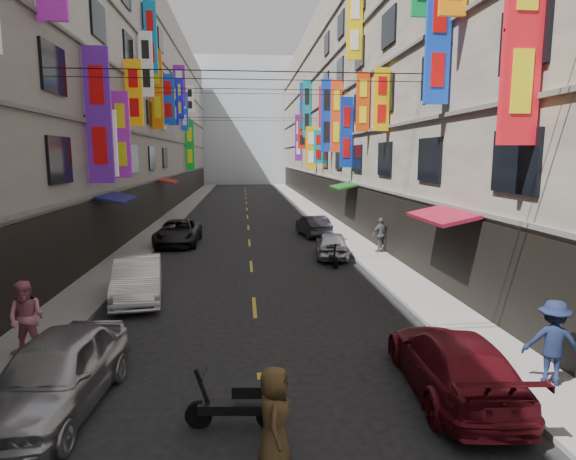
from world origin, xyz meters
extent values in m
cube|color=slate|center=(-6.00, 42.00, 0.06)|extent=(2.00, 90.00, 0.12)
cube|color=slate|center=(6.00, 42.00, 0.06)|extent=(2.00, 90.00, 0.12)
cube|color=gray|center=(-12.00, 42.00, 9.50)|extent=(10.00, 90.00, 19.00)
cube|color=black|center=(-6.95, 42.00, 1.50)|extent=(0.12, 85.50, 3.00)
cube|color=#66635E|center=(-6.94, 42.00, 3.20)|extent=(0.16, 90.00, 0.14)
cube|color=#66635E|center=(-6.94, 42.00, 6.40)|extent=(0.16, 90.00, 0.14)
cube|color=#66635E|center=(-6.94, 42.00, 9.60)|extent=(0.16, 90.00, 0.14)
cube|color=#66635E|center=(-6.94, 42.00, 12.80)|extent=(0.16, 90.00, 0.14)
cube|color=#66635E|center=(-6.94, 42.00, 16.00)|extent=(0.16, 90.00, 0.14)
cube|color=#AEA392|center=(12.00, 42.00, 9.50)|extent=(10.00, 90.00, 19.00)
cube|color=black|center=(6.95, 42.00, 1.50)|extent=(0.12, 85.50, 3.00)
cube|color=#66635E|center=(6.94, 42.00, 3.20)|extent=(0.16, 90.00, 0.14)
cube|color=#66635E|center=(6.94, 42.00, 6.40)|extent=(0.16, 90.00, 0.14)
cube|color=#66635E|center=(6.94, 42.00, 9.60)|extent=(0.16, 90.00, 0.14)
cube|color=#66635E|center=(6.94, 42.00, 12.80)|extent=(0.16, 90.00, 0.14)
cube|color=#66635E|center=(6.94, 42.00, 16.00)|extent=(0.16, 90.00, 0.14)
cube|color=#B1BAC5|center=(0.00, 92.00, 11.00)|extent=(18.00, 8.00, 22.00)
cube|color=red|center=(6.43, 14.17, 7.91)|extent=(0.95, 0.18, 5.41)
cylinder|color=black|center=(6.48, 14.17, 7.91)|extent=(1.05, 0.08, 0.08)
cube|color=blue|center=(6.47, 19.52, 8.81)|extent=(0.86, 0.18, 4.10)
cylinder|color=black|center=(6.52, 19.52, 8.81)|extent=(0.96, 0.08, 0.08)
cube|color=#4B1783|center=(-6.37, 24.18, 6.63)|extent=(1.05, 0.18, 5.68)
cylinder|color=black|center=(-6.42, 24.18, 6.63)|extent=(1.15, 0.08, 0.08)
cube|color=white|center=(-6.53, 26.07, 5.53)|extent=(0.75, 0.18, 3.06)
cylinder|color=black|center=(-6.58, 26.07, 5.53)|extent=(0.85, 0.08, 0.08)
cube|color=#DEA10B|center=(6.52, 26.45, 7.70)|extent=(0.76, 0.18, 3.03)
cylinder|color=black|center=(6.57, 26.45, 7.70)|extent=(0.86, 0.08, 0.08)
cube|color=purple|center=(-6.46, 28.23, 6.00)|extent=(0.88, 0.18, 4.33)
cylinder|color=black|center=(-6.51, 28.23, 6.00)|extent=(0.98, 0.08, 0.08)
cube|color=red|center=(6.53, 30.24, 8.00)|extent=(0.74, 0.18, 3.29)
cylinder|color=black|center=(6.58, 30.24, 8.00)|extent=(0.84, 0.08, 0.08)
cube|color=orange|center=(-6.43, 31.56, 8.50)|extent=(0.94, 0.18, 3.69)
cylinder|color=black|center=(-6.48, 31.56, 8.50)|extent=(1.04, 0.08, 0.08)
cube|color=#DDB70B|center=(6.43, 32.28, 12.67)|extent=(0.93, 0.18, 3.98)
cylinder|color=black|center=(6.48, 32.28, 12.67)|extent=(1.03, 0.08, 0.08)
cube|color=#0E2EA5|center=(6.49, 34.36, 6.48)|extent=(0.81, 0.18, 4.55)
cylinder|color=black|center=(6.54, 34.36, 6.48)|extent=(0.91, 0.08, 0.08)
cube|color=silver|center=(-6.48, 35.82, 10.85)|extent=(0.84, 0.18, 4.08)
cylinder|color=black|center=(-6.53, 35.82, 10.85)|extent=(0.94, 0.08, 0.08)
cube|color=#0D69A0|center=(-6.47, 37.79, 12.98)|extent=(0.86, 0.18, 4.72)
cylinder|color=black|center=(-6.52, 37.79, 12.98)|extent=(0.96, 0.08, 0.08)
cube|color=red|center=(6.50, 37.96, 7.82)|extent=(0.79, 0.18, 5.14)
cylinder|color=black|center=(6.55, 37.96, 7.82)|extent=(0.89, 0.08, 0.08)
cube|color=#C35B0A|center=(-6.48, 39.52, 9.70)|extent=(0.84, 0.18, 5.58)
cylinder|color=black|center=(-6.53, 39.52, 9.70)|extent=(0.94, 0.08, 0.08)
cube|color=#0F35B7|center=(6.46, 41.88, 8.17)|extent=(0.88, 0.18, 5.72)
cylinder|color=black|center=(6.51, 41.88, 8.17)|extent=(0.98, 0.08, 0.08)
cube|color=#0E38A4|center=(-6.38, 44.13, 9.58)|extent=(1.05, 0.18, 4.02)
cylinder|color=black|center=(-6.43, 44.13, 9.58)|extent=(1.15, 0.08, 0.08)
cube|color=red|center=(6.56, 44.43, 9.10)|extent=(0.67, 0.18, 3.47)
cylinder|color=black|center=(6.61, 44.43, 9.10)|extent=(0.77, 0.08, 0.08)
cube|color=#0D869D|center=(6.48, 46.15, 5.78)|extent=(0.83, 0.18, 2.95)
cylinder|color=black|center=(6.53, 46.15, 5.78)|extent=(0.93, 0.08, 0.08)
cube|color=#1010BC|center=(-6.46, 47.85, 9.65)|extent=(0.88, 0.18, 3.81)
cylinder|color=black|center=(-6.51, 47.85, 9.65)|extent=(0.98, 0.08, 0.08)
cube|color=#1113CB|center=(-6.37, 50.35, 10.34)|extent=(1.06, 0.18, 3.76)
cylinder|color=black|center=(-6.42, 50.35, 10.34)|extent=(1.16, 0.08, 0.08)
cube|color=#D19D0B|center=(6.38, 50.05, 5.76)|extent=(1.04, 0.18, 4.11)
cylinder|color=black|center=(6.43, 50.05, 5.76)|extent=(1.14, 0.08, 0.08)
cube|color=#6C1884|center=(-6.34, 51.55, 11.70)|extent=(1.12, 0.18, 3.88)
cylinder|color=black|center=(-6.39, 51.55, 11.70)|extent=(1.22, 0.08, 0.08)
cube|color=#0B7385|center=(6.49, 54.26, 9.87)|extent=(0.82, 0.18, 5.85)
cylinder|color=black|center=(6.54, 54.26, 9.87)|extent=(0.92, 0.08, 0.08)
cube|color=#0F3EB9|center=(-6.50, 56.44, 9.69)|extent=(0.80, 0.18, 4.01)
cylinder|color=black|center=(-6.55, 56.44, 9.69)|extent=(0.90, 0.08, 0.08)
cube|color=#0D419E|center=(6.44, 56.34, 10.39)|extent=(0.93, 0.18, 4.99)
cylinder|color=black|center=(6.49, 56.34, 10.39)|extent=(1.03, 0.08, 0.08)
cube|color=red|center=(6.42, 57.68, 7.59)|extent=(0.96, 0.18, 3.66)
cylinder|color=black|center=(6.47, 57.68, 7.59)|extent=(1.06, 0.08, 0.08)
cube|color=#0C8B1E|center=(-6.41, 59.89, 6.18)|extent=(0.98, 0.18, 5.61)
cylinder|color=black|center=(-6.46, 59.89, 6.18)|extent=(1.08, 0.08, 0.08)
cube|color=white|center=(-6.47, 62.34, 11.68)|extent=(0.87, 0.18, 3.09)
cylinder|color=black|center=(-6.52, 62.34, 11.68)|extent=(0.97, 0.08, 0.08)
cube|color=#561782|center=(6.50, 62.14, 7.18)|extent=(0.80, 0.18, 5.58)
cylinder|color=black|center=(6.55, 62.14, 7.18)|extent=(0.90, 0.08, 0.08)
cube|color=maroon|center=(6.30, 18.00, 3.00)|extent=(1.39, 3.20, 0.41)
cube|color=#181854|center=(-6.30, 26.00, 3.00)|extent=(1.39, 3.20, 0.41)
cube|color=#134715|center=(6.30, 34.00, 3.00)|extent=(1.39, 3.20, 0.41)
cube|color=maroon|center=(-6.30, 42.00, 3.00)|extent=(1.39, 3.20, 0.41)
cylinder|color=black|center=(0.00, 22.00, 8.20)|extent=(14.00, 0.04, 0.04)
cylinder|color=black|center=(0.00, 36.00, 9.40)|extent=(14.00, 0.04, 0.04)
cylinder|color=black|center=(0.00, 50.00, 8.60)|extent=(14.00, 0.04, 0.04)
cube|color=gold|center=(0.00, 12.00, 0.01)|extent=(0.12, 2.20, 0.01)
cube|color=gold|center=(0.00, 18.00, 0.01)|extent=(0.12, 2.20, 0.01)
cube|color=gold|center=(0.00, 24.00, 0.01)|extent=(0.12, 2.20, 0.01)
cube|color=gold|center=(0.00, 30.00, 0.01)|extent=(0.12, 2.20, 0.01)
cube|color=gold|center=(0.00, 36.00, 0.01)|extent=(0.12, 2.20, 0.01)
cube|color=gold|center=(0.00, 42.00, 0.01)|extent=(0.12, 2.20, 0.01)
cube|color=gold|center=(0.00, 48.00, 0.01)|extent=(0.12, 2.20, 0.01)
cube|color=gold|center=(0.00, 54.00, 0.01)|extent=(0.12, 2.20, 0.01)
cube|color=gold|center=(0.00, 60.00, 0.01)|extent=(0.12, 2.20, 0.01)
cube|color=gold|center=(0.00, 66.00, 0.01)|extent=(0.12, 2.20, 0.01)
cube|color=gold|center=(0.00, 72.00, 0.01)|extent=(0.12, 2.20, 0.01)
cube|color=gold|center=(0.00, 78.00, 0.01)|extent=(0.12, 2.20, 0.01)
cylinder|color=black|center=(-1.18, 10.95, 0.25)|extent=(0.51, 0.17, 0.50)
cylinder|color=black|center=(0.11, 10.83, 0.25)|extent=(0.51, 0.17, 0.50)
cube|color=black|center=(-0.53, 10.89, 0.40)|extent=(1.32, 0.42, 0.18)
cube|color=black|center=(-0.28, 10.87, 0.75)|extent=(0.58, 0.37, 0.22)
cylinder|color=black|center=(-1.08, 10.94, 0.70)|extent=(0.36, 0.11, 0.88)
cylinder|color=black|center=(-1.08, 10.94, 1.05)|extent=(0.11, 0.50, 0.06)
cylinder|color=black|center=(3.70, 23.20, 0.25)|extent=(0.16, 0.51, 0.50)
cylinder|color=black|center=(3.60, 24.50, 0.25)|extent=(0.16, 0.51, 0.50)
cube|color=black|center=(3.65, 23.85, 0.40)|extent=(0.40, 1.32, 0.18)
cube|color=black|center=(3.63, 24.10, 0.75)|extent=(0.36, 0.57, 0.22)
cylinder|color=black|center=(3.69, 23.30, 0.70)|extent=(0.11, 0.36, 0.88)
cylinder|color=black|center=(3.69, 23.30, 1.05)|extent=(0.50, 0.10, 0.06)
imported|color=#B5B6BB|center=(-4.00, 11.81, 0.76)|extent=(2.18, 4.62, 1.53)
imported|color=white|center=(-4.00, 19.24, 0.73)|extent=(2.22, 4.62, 1.46)
imported|color=black|center=(-4.00, 29.87, 0.69)|extent=(2.33, 4.98, 1.38)
imported|color=maroon|center=(4.00, 11.80, 0.67)|extent=(2.18, 4.74, 1.34)
imported|color=silver|center=(4.00, 25.59, 0.65)|extent=(2.04, 4.00, 1.30)
imported|color=#26252D|center=(4.00, 32.00, 0.65)|extent=(1.86, 4.10, 1.30)
imported|color=#CD6C8C|center=(-5.60, 14.40, 1.04)|extent=(0.97, 0.73, 1.85)
imported|color=#151E3A|center=(6.20, 11.81, 1.03)|extent=(1.32, 1.02, 1.83)
imported|color=#515153|center=(6.60, 26.08, 1.00)|extent=(1.16, 0.86, 1.77)
imported|color=brown|center=(0.12, 9.68, 0.85)|extent=(0.65, 0.88, 1.69)
camera|label=1|loc=(-0.31, 2.65, 4.94)|focal=30.00mm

